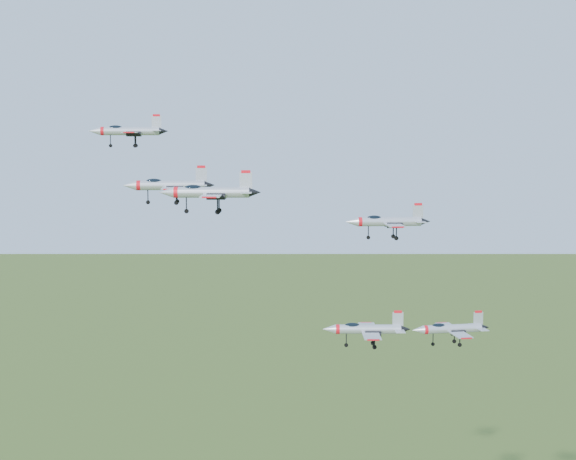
{
  "coord_description": "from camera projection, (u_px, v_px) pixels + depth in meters",
  "views": [
    {
      "loc": [
        -5.28,
        -113.21,
        137.98
      ],
      "look_at": [
        4.04,
        -2.34,
        125.86
      ],
      "focal_mm": 50.0,
      "sensor_mm": 36.0,
      "label": 1
    }
  ],
  "objects": [
    {
      "name": "jet_right_high",
      "position": [
        208.0,
        192.0,
        94.83
      ],
      "size": [
        12.22,
        10.12,
        3.26
      ],
      "rotation": [
        0.0,
        0.0,
        -0.08
      ],
      "color": "#B4B8C1"
    },
    {
      "name": "jet_left_high",
      "position": [
        168.0,
        185.0,
        107.64
      ],
      "size": [
        12.33,
        10.11,
        3.31
      ],
      "rotation": [
        0.0,
        0.0,
        0.0
      ],
      "color": "#B4B8C1"
    },
    {
      "name": "jet_left_low",
      "position": [
        387.0,
        221.0,
        120.92
      ],
      "size": [
        13.01,
        10.69,
        3.49
      ],
      "rotation": [
        0.0,
        0.0,
        -0.02
      ],
      "color": "#B4B8C1"
    },
    {
      "name": "jet_trail",
      "position": [
        450.0,
        329.0,
        117.56
      ],
      "size": [
        11.97,
        9.92,
        3.2
      ],
      "rotation": [
        0.0,
        0.0,
        0.08
      ],
      "color": "#B4B8C1"
    },
    {
      "name": "jet_right_low",
      "position": [
        365.0,
        329.0,
        103.93
      ],
      "size": [
        11.52,
        9.55,
        3.08
      ],
      "rotation": [
        0.0,
        0.0,
        -0.09
      ],
      "color": "#B4B8C1"
    },
    {
      "name": "jet_lead",
      "position": [
        128.0,
        131.0,
        126.41
      ],
      "size": [
        12.45,
        10.25,
        3.33
      ],
      "rotation": [
        0.0,
        0.0,
        0.03
      ],
      "color": "#B4B8C1"
    }
  ]
}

